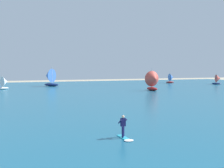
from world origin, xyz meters
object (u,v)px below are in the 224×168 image
object	(u,v)px
kitesurfer	(124,130)
sailboat_anchored_offshore	(171,78)
sailboat_heeled_over	(4,83)
sailboat_far_right	(49,77)
sailboat_mid_left	(153,81)
sailboat_leading	(218,79)

from	to	relation	value
kitesurfer	sailboat_anchored_offshore	world-z (taller)	sailboat_anchored_offshore
sailboat_heeled_over	kitesurfer	bearing A→B (deg)	-78.67
sailboat_heeled_over	sailboat_anchored_offshore	distance (m)	54.19
kitesurfer	sailboat_far_right	distance (m)	58.46
sailboat_mid_left	sailboat_anchored_offshore	distance (m)	32.87
sailboat_far_right	sailboat_leading	distance (m)	52.56
sailboat_heeled_over	sailboat_mid_left	bearing A→B (deg)	-26.57
sailboat_heeled_over	sailboat_leading	world-z (taller)	sailboat_leading
sailboat_mid_left	sailboat_anchored_offshore	world-z (taller)	sailboat_mid_left
sailboat_leading	sailboat_mid_left	bearing A→B (deg)	-156.66
sailboat_heeled_over	sailboat_far_right	world-z (taller)	sailboat_far_right
kitesurfer	sailboat_anchored_offshore	size ratio (longest dim) A/B	0.54
sailboat_mid_left	sailboat_leading	bearing A→B (deg)	23.34
kitesurfer	sailboat_leading	distance (m)	71.53
sailboat_mid_left	sailboat_leading	xyz separation A→B (m)	(30.98, 13.36, -0.70)
sailboat_heeled_over	sailboat_leading	xyz separation A→B (m)	(63.18, -2.74, 0.03)
kitesurfer	sailboat_heeled_over	distance (m)	51.76
sailboat_mid_left	sailboat_far_right	bearing A→B (deg)	130.83
sailboat_far_right	sailboat_leading	size ratio (longest dim) A/B	1.59
sailboat_heeled_over	sailboat_anchored_offshore	xyz separation A→B (m)	(53.44, 8.97, 0.07)
sailboat_anchored_offshore	sailboat_far_right	xyz separation A→B (m)	(-41.77, -1.31, 0.92)
sailboat_far_right	kitesurfer	bearing A→B (deg)	-91.48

